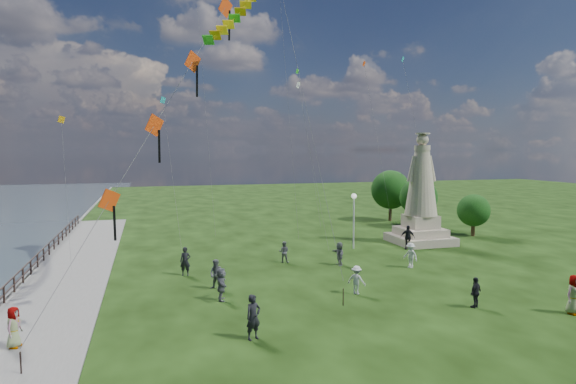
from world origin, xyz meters
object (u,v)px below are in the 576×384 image
object	(u,v)px
person_2	(357,280)
person_9	(408,237)
person_10	(14,330)
person_4	(574,295)
person_11	(339,254)
statue	(421,202)
person_7	(284,252)
person_8	(410,255)
lamppost	(354,209)
person_5	(221,284)
person_0	(253,317)
person_6	(185,261)
person_3	(476,292)
person_1	(216,274)

from	to	relation	value
person_2	person_9	world-z (taller)	person_9
person_2	person_10	distance (m)	16.61
person_4	person_11	xyz separation A→B (m)	(-7.16, 12.53, -0.15)
statue	person_7	distance (m)	13.98
person_8	person_10	xyz separation A→B (m)	(-22.34, -7.51, -0.03)
statue	person_11	world-z (taller)	statue
lamppost	statue	bearing A→B (deg)	4.99
person_5	person_9	bearing A→B (deg)	-54.59
person_0	person_6	bearing A→B (deg)	77.49
person_3	person_10	bearing A→B (deg)	-27.37
person_6	person_11	distance (m)	10.51
person_0	person_2	xyz separation A→B (m)	(6.89, 4.71, -0.17)
person_2	person_6	size ratio (longest dim) A/B	0.87
person_4	person_6	world-z (taller)	person_4
person_4	person_8	world-z (taller)	person_4
person_0	person_2	size ratio (longest dim) A/B	1.21
statue	person_10	size ratio (longest dim) A/B	5.68
statue	person_7	size ratio (longest dim) A/B	6.22
person_3	person_8	size ratio (longest dim) A/B	0.92
person_1	person_8	world-z (taller)	person_1
person_2	person_10	size ratio (longest dim) A/B	0.96
person_0	person_11	distance (m)	14.11
person_0	person_11	xyz separation A→B (m)	(8.55, 11.22, -0.15)
statue	person_8	distance (m)	9.62
person_3	person_11	xyz separation A→B (m)	(-3.17, 10.37, 0.03)
person_0	person_8	size ratio (longest dim) A/B	1.13
person_7	person_11	world-z (taller)	person_11
person_1	person_4	size ratio (longest dim) A/B	0.90
person_3	person_11	distance (m)	10.85
statue	person_1	distance (m)	20.93
person_5	person_6	size ratio (longest dim) A/B	0.96
person_8	person_11	size ratio (longest dim) A/B	1.05
person_0	person_10	xyz separation A→B (m)	(-9.44, 1.66, -0.13)
person_1	person_10	size ratio (longest dim) A/B	1.05
person_4	person_11	world-z (taller)	person_4
person_7	person_11	size ratio (longest dim) A/B	0.93
person_2	person_8	distance (m)	7.49
person_1	person_8	size ratio (longest dim) A/B	1.02
statue	person_6	world-z (taller)	statue
person_3	person_11	world-z (taller)	person_11
person_3	person_1	bearing A→B (deg)	-54.82
person_6	person_11	xyz separation A→B (m)	(10.51, -0.19, -0.10)
person_7	statue	bearing A→B (deg)	-142.17
person_1	person_5	xyz separation A→B (m)	(-0.03, -2.11, 0.01)
statue	person_8	xyz separation A→B (m)	(-5.38, -7.50, -2.71)
lamppost	person_9	xyz separation A→B (m)	(4.13, -1.39, -2.28)
person_2	person_4	world-z (taller)	person_4
person_2	statue	bearing A→B (deg)	-88.29
statue	person_7	world-z (taller)	statue
person_4	person_8	xyz separation A→B (m)	(-2.80, 10.47, -0.11)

